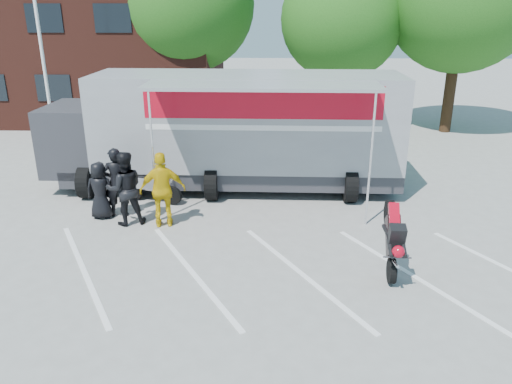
# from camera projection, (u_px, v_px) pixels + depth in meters

# --- Properties ---
(ground) EXTENTS (100.00, 100.00, 0.00)m
(ground) POSITION_uv_depth(u_px,v_px,m) (174.00, 297.00, 10.00)
(ground) COLOR #999994
(ground) RESTS_ON ground
(parking_bay_lines) EXTENTS (18.09, 13.33, 0.01)m
(parking_bay_lines) POSITION_uv_depth(u_px,v_px,m) (183.00, 271.00, 10.93)
(parking_bay_lines) COLOR white
(parking_bay_lines) RESTS_ON ground
(office_building) EXTENTS (18.00, 8.00, 7.00)m
(office_building) POSITION_uv_depth(u_px,v_px,m) (44.00, 47.00, 25.94)
(office_building) COLOR #4F2119
(office_building) RESTS_ON ground
(flagpole) EXTENTS (1.61, 0.12, 8.00)m
(flagpole) POSITION_uv_depth(u_px,v_px,m) (44.00, 19.00, 17.79)
(flagpole) COLOR white
(flagpole) RESTS_ON ground
(tree_left) EXTENTS (6.12, 6.12, 8.64)m
(tree_left) POSITION_uv_depth(u_px,v_px,m) (188.00, 4.00, 23.11)
(tree_left) COLOR #382314
(tree_left) RESTS_ON ground
(tree_mid) EXTENTS (5.44, 5.44, 7.68)m
(tree_mid) POSITION_uv_depth(u_px,v_px,m) (342.00, 19.00, 22.18)
(tree_mid) COLOR #382314
(tree_mid) RESTS_ON ground
(transporter_truck) EXTENTS (11.35, 5.57, 3.59)m
(transporter_truck) POSITION_uv_depth(u_px,v_px,m) (233.00, 187.00, 16.06)
(transporter_truck) COLOR gray
(transporter_truck) RESTS_ON ground
(parked_motorcycle) EXTENTS (1.97, 1.11, 0.98)m
(parked_motorcycle) POSITION_uv_depth(u_px,v_px,m) (154.00, 202.00, 14.85)
(parked_motorcycle) COLOR silver
(parked_motorcycle) RESTS_ON ground
(stunt_bike_rider) EXTENTS (0.78, 1.54, 1.78)m
(stunt_bike_rider) POSITION_uv_depth(u_px,v_px,m) (386.00, 270.00, 11.01)
(stunt_bike_rider) COLOR black
(stunt_bike_rider) RESTS_ON ground
(spectator_leather_a) EXTENTS (0.78, 0.51, 1.59)m
(spectator_leather_a) POSITION_uv_depth(u_px,v_px,m) (100.00, 190.00, 13.49)
(spectator_leather_a) COLOR black
(spectator_leather_a) RESTS_ON ground
(spectator_leather_b) EXTENTS (0.80, 0.62, 1.95)m
(spectator_leather_b) POSITION_uv_depth(u_px,v_px,m) (117.00, 182.00, 13.55)
(spectator_leather_b) COLOR black
(spectator_leather_b) RESTS_ON ground
(spectator_leather_c) EXTENTS (1.17, 1.04, 1.99)m
(spectator_leather_c) POSITION_uv_depth(u_px,v_px,m) (125.00, 189.00, 13.04)
(spectator_leather_c) COLOR black
(spectator_leather_c) RESTS_ON ground
(spectator_hivis) EXTENTS (1.25, 0.72, 2.01)m
(spectator_hivis) POSITION_uv_depth(u_px,v_px,m) (163.00, 190.00, 12.91)
(spectator_hivis) COLOR #E0B60B
(spectator_hivis) RESTS_ON ground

